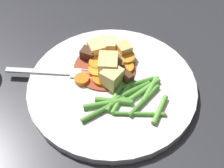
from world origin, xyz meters
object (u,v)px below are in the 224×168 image
Objects in this scene: potato_chunk_4 at (97,49)px; meat_chunk_0 at (127,78)px; carrot_slice_1 at (126,68)px; meat_chunk_1 at (87,55)px; potato_chunk_1 at (108,66)px; meat_chunk_2 at (115,65)px; potato_chunk_0 at (111,76)px; potato_chunk_2 at (124,50)px; carrot_slice_2 at (108,61)px; carrot_slice_3 at (102,79)px; carrot_slice_5 at (115,52)px; fork at (59,72)px; potato_chunk_3 at (107,45)px; carrot_slice_7 at (125,58)px; dinner_plate at (112,87)px; carrot_slice_0 at (82,80)px; carrot_slice_4 at (99,64)px; carrot_slice_6 at (97,71)px.

meat_chunk_0 is at bearing -175.49° from potato_chunk_4.
carrot_slice_1 is 0.07m from meat_chunk_1.
potato_chunk_1 is 1.40× the size of meat_chunk_2.
potato_chunk_2 is at bearing -52.85° from potato_chunk_0.
potato_chunk_4 is (0.07, -0.02, -0.00)m from potato_chunk_0.
carrot_slice_3 is (-0.03, 0.03, -0.00)m from carrot_slice_2.
carrot_slice_5 is 0.07m from potato_chunk_0.
potato_chunk_0 is at bearing -137.78° from fork.
carrot_slice_3 is 0.08m from potato_chunk_3.
carrot_slice_3 is 1.06× the size of potato_chunk_4.
carrot_slice_5 is 0.02m from carrot_slice_7.
potato_chunk_2 reaches higher than dinner_plate.
carrot_slice_3 is at bearing 125.26° from carrot_slice_5.
carrot_slice_5 is at bearing 16.86° from carrot_slice_7.
potato_chunk_1 reaches higher than carrot_slice_0.
carrot_slice_7 is 0.03m from meat_chunk_2.
potato_chunk_0 is (-0.03, 0.05, 0.01)m from carrot_slice_7.
potato_chunk_1 is at bearing -166.60° from meat_chunk_1.
carrot_slice_4 is 0.05m from potato_chunk_3.
carrot_slice_5 is 0.02m from potato_chunk_2.
potato_chunk_0 is (-0.03, -0.01, 0.01)m from carrot_slice_6.
meat_chunk_0 reaches higher than fork.
carrot_slice_5 is at bearing -33.37° from meat_chunk_2.
carrot_slice_1 is 0.76× the size of potato_chunk_1.
fork is at bearing 69.01° from carrot_slice_4.
carrot_slice_7 is (0.02, -0.01, 0.00)m from carrot_slice_1.
dinner_plate is 0.07m from carrot_slice_5.
carrot_slice_7 is 0.90× the size of potato_chunk_1.
meat_chunk_0 is at bearing 148.67° from potato_chunk_2.
potato_chunk_1 is at bearing -167.85° from carrot_slice_4.
meat_chunk_1 is at bearing 13.40° from potato_chunk_1.
fork is at bearing 30.95° from carrot_slice_0.
potato_chunk_2 is at bearing -66.17° from carrot_slice_3.
potato_chunk_0 is at bearing 106.53° from carrot_slice_1.
carrot_slice_7 is (-0.01, -0.03, 0.00)m from carrot_slice_2.
potato_chunk_2 is (0.01, -0.10, 0.01)m from carrot_slice_0.
carrot_slice_3 is at bearing 113.83° from potato_chunk_2.
carrot_slice_6 is 0.07m from potato_chunk_2.
carrot_slice_1 is 0.04m from potato_chunk_2.
carrot_slice_3 is at bearing 113.02° from potato_chunk_1.
meat_chunk_0 is 0.04m from meat_chunk_2.
meat_chunk_2 is at bearing 105.11° from carrot_slice_7.
carrot_slice_3 is 1.25× the size of meat_chunk_1.
dinner_plate is 8.96× the size of carrot_slice_3.
potato_chunk_0 is at bearing 175.92° from carrot_slice_4.
meat_chunk_0 is (-0.06, 0.02, 0.00)m from carrot_slice_5.
carrot_slice_4 reaches higher than carrot_slice_0.
dinner_plate is 0.05m from carrot_slice_4.
dinner_plate is 0.05m from carrot_slice_0.
carrot_slice_2 is 0.04m from carrot_slice_3.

